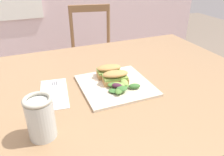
{
  "coord_description": "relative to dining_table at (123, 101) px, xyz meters",
  "views": [
    {
      "loc": [
        -0.35,
        -0.66,
        1.22
      ],
      "look_at": [
        -0.02,
        0.13,
        0.76
      ],
      "focal_mm": 35.66,
      "sensor_mm": 36.0,
      "label": 1
    }
  ],
  "objects": [
    {
      "name": "sandwich_half_back",
      "position": [
        -0.06,
        0.04,
        0.15
      ],
      "size": [
        0.12,
        0.08,
        0.06
      ],
      "color": "tan",
      "rests_on": "plate_lunch"
    },
    {
      "name": "fork_on_napkin",
      "position": [
        -0.31,
        0.02,
        0.12
      ],
      "size": [
        0.06,
        0.18,
        0.0
      ],
      "color": "silver",
      "rests_on": "napkin_folded"
    },
    {
      "name": "chair_wooden_far",
      "position": [
        0.17,
        1.02,
        -0.18
      ],
      "size": [
        0.47,
        0.47,
        0.87
      ],
      "color": "#8E6642",
      "rests_on": "ground"
    },
    {
      "name": "dining_table",
      "position": [
        0.0,
        0.0,
        0.0
      ],
      "size": [
        1.25,
        1.0,
        0.74
      ],
      "color": "#997551",
      "rests_on": "ground"
    },
    {
      "name": "napkin_folded",
      "position": [
        -0.31,
        -0.0,
        0.12
      ],
      "size": [
        0.14,
        0.25,
        0.0
      ],
      "primitive_type": "cube",
      "rotation": [
        0.0,
        0.0,
        -0.14
      ],
      "color": "silver",
      "rests_on": "dining_table"
    },
    {
      "name": "mason_jar_iced_tea",
      "position": [
        -0.38,
        -0.23,
        0.18
      ],
      "size": [
        0.09,
        0.09,
        0.14
      ],
      "color": "#995623",
      "rests_on": "dining_table"
    },
    {
      "name": "plate_lunch",
      "position": [
        -0.06,
        -0.04,
        0.12
      ],
      "size": [
        0.29,
        0.29,
        0.01
      ],
      "primitive_type": "cube",
      "color": "beige",
      "rests_on": "dining_table"
    },
    {
      "name": "sandwich_half_front",
      "position": [
        -0.05,
        -0.03,
        0.15
      ],
      "size": [
        0.12,
        0.08,
        0.06
      ],
      "color": "tan",
      "rests_on": "plate_lunch"
    },
    {
      "name": "salad_mixed_greens",
      "position": [
        -0.05,
        -0.08,
        0.14
      ],
      "size": [
        0.15,
        0.11,
        0.03
      ],
      "color": "#6B9E47",
      "rests_on": "plate_lunch"
    }
  ]
}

